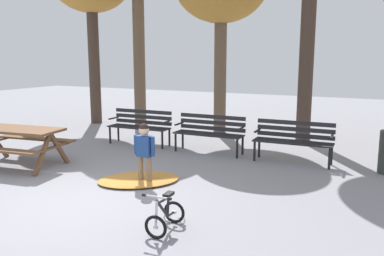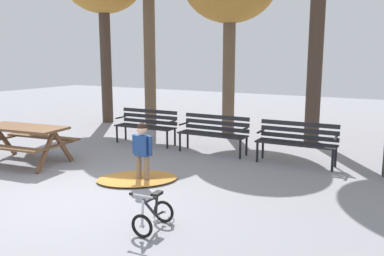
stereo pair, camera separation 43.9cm
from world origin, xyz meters
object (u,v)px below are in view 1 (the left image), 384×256
object	(u,v)px
kids_bicycle	(165,215)
picnic_table	(18,137)
park_bench_far_left	(141,124)
park_bench_right	(294,138)
child_standing	(144,149)
park_bench_left	(210,130)

from	to	relation	value
kids_bicycle	picnic_table	bearing A→B (deg)	161.83
park_bench_far_left	park_bench_right	distance (m)	3.80
park_bench_far_left	kids_bicycle	distance (m)	5.19
child_standing	kids_bicycle	size ratio (longest dim) A/B	1.84
park_bench_left	child_standing	size ratio (longest dim) A/B	1.51
kids_bicycle	park_bench_right	bearing A→B (deg)	80.25
picnic_table	park_bench_right	size ratio (longest dim) A/B	1.21
park_bench_left	park_bench_far_left	bearing A→B (deg)	178.56
child_standing	kids_bicycle	world-z (taller)	child_standing
picnic_table	park_bench_far_left	distance (m)	2.99
park_bench_far_left	park_bench_left	xyz separation A→B (m)	(1.90, -0.05, 0.00)
picnic_table	kids_bicycle	xyz separation A→B (m)	(4.17, -1.37, -0.39)
park_bench_right	park_bench_far_left	bearing A→B (deg)	178.88
park_bench_left	kids_bicycle	size ratio (longest dim) A/B	2.78
park_bench_far_left	picnic_table	bearing A→B (deg)	-111.04
park_bench_far_left	child_standing	xyz separation A→B (m)	(1.82, -2.65, 0.11)
park_bench_far_left	park_bench_right	size ratio (longest dim) A/B	1.00
picnic_table	park_bench_left	xyz separation A→B (m)	(2.98, 2.74, -0.08)
park_bench_right	child_standing	distance (m)	3.25
child_standing	park_bench_left	bearing A→B (deg)	88.30
child_standing	kids_bicycle	distance (m)	2.02
picnic_table	park_bench_right	distance (m)	5.58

